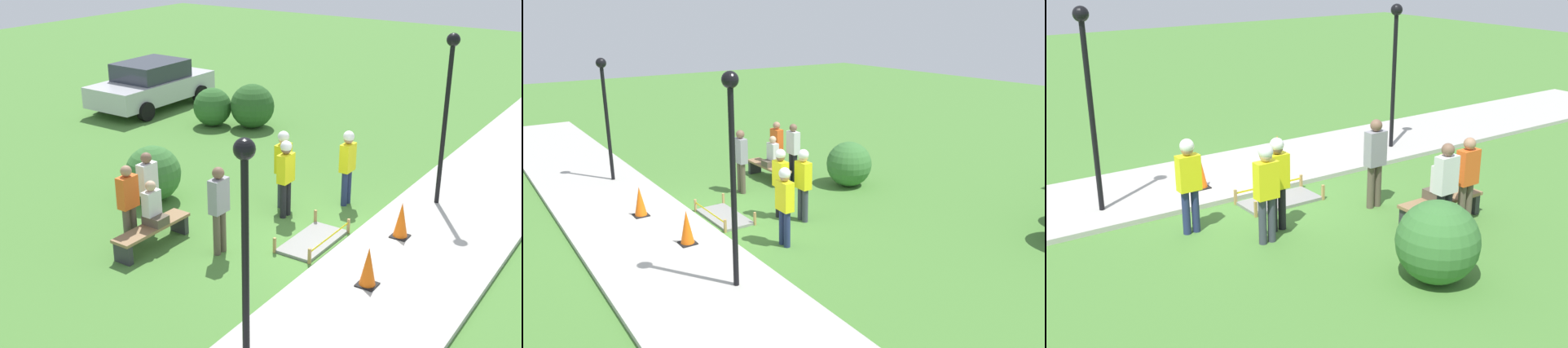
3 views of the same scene
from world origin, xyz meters
The scene contains 16 objects.
ground_plane centered at (0.00, 0.00, 0.00)m, with size 60.00×60.00×0.00m, color #477A33.
sidewalk centered at (0.00, -1.43, 0.05)m, with size 28.00×2.86×0.10m.
wet_concrete_patch centered at (-0.19, 0.55, 0.04)m, with size 1.62×0.83×0.32m.
traffic_cone_near_patch centered at (-1.23, -1.14, 0.46)m, with size 0.34×0.34×0.73m.
traffic_cone_far_patch centered at (0.84, -0.86, 0.47)m, with size 0.34×0.34×0.74m.
park_bench centered at (-2.12, 3.06, 0.32)m, with size 1.78×0.44×0.45m.
person_seated_on_bench centered at (-2.00, 3.11, 0.80)m, with size 0.36×0.44×0.89m.
worker_supervisor centered at (1.89, 0.90, 1.03)m, with size 0.40×0.25×1.73m.
worker_assistant centered at (0.57, 1.68, 1.02)m, with size 0.40×0.25×1.72m.
worker_trainee centered at (1.00, 2.03, 1.05)m, with size 0.40×0.25×1.76m.
bystander_in_orange_shirt centered at (-2.30, 3.47, 0.94)m, with size 0.40×0.22×1.67m.
bystander_in_gray_shirt centered at (-1.62, 3.60, 0.97)m, with size 0.40×0.22×1.71m.
bystander_in_white_shirt centered at (-1.57, 1.82, 1.00)m, with size 0.40×0.23×1.76m.
lamppost_near centered at (2.92, -0.85, 2.58)m, with size 0.28×0.28×3.77m.
lamppost_far centered at (-4.43, -0.86, 2.42)m, with size 0.28×0.28×3.48m.
shrub_rounded_near centered at (-0.36, 4.66, 0.64)m, with size 1.28×1.28×1.28m.
Camera 3 is at (6.34, 10.81, 4.77)m, focal length 45.00 mm.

